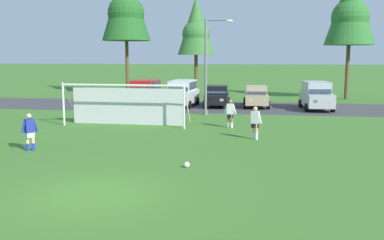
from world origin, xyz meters
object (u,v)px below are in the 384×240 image
at_px(player_striker_near, 255,123).
at_px(soccer_ball, 187,165).
at_px(street_lamp, 208,66).
at_px(player_defender_far, 230,114).
at_px(parked_car_slot_center, 256,96).
at_px(soccer_goal, 127,104).
at_px(parked_car_slot_center_left, 217,96).
at_px(parked_car_slot_left, 182,93).
at_px(parked_car_slot_center_right, 316,95).
at_px(player_midfield_center, 30,132).
at_px(parked_car_slot_far_left, 145,93).

bearing_deg(player_striker_near, soccer_ball, -111.67).
xyz_separation_m(player_striker_near, street_lamp, (-3.45, 8.56, 2.63)).
height_order(player_defender_far, parked_car_slot_center, parked_car_slot_center).
distance_m(soccer_goal, player_striker_near, 8.40).
height_order(parked_car_slot_center_left, parked_car_slot_center, same).
height_order(player_defender_far, parked_car_slot_left, parked_car_slot_left).
relative_size(soccer_goal, parked_car_slot_center, 1.73).
distance_m(player_defender_far, parked_car_slot_center_right, 11.32).
bearing_deg(parked_car_slot_left, parked_car_slot_center_right, -2.01).
height_order(parked_car_slot_center_right, street_lamp, street_lamp).
distance_m(player_defender_far, parked_car_slot_center_left, 10.62).
relative_size(player_midfield_center, parked_car_slot_far_left, 0.35).
distance_m(player_midfield_center, parked_car_slot_center_left, 18.99).
relative_size(parked_car_slot_left, street_lamp, 0.71).
bearing_deg(player_striker_near, player_defender_far, 114.55).
bearing_deg(parked_car_slot_center, parked_car_slot_far_left, -172.84).
height_order(player_striker_near, player_midfield_center, same).
distance_m(parked_car_slot_left, parked_car_slot_center, 6.05).
xyz_separation_m(parked_car_slot_far_left, street_lamp, (5.78, -4.22, 2.34)).
xyz_separation_m(parked_car_slot_center, street_lamp, (-3.26, -5.35, 2.58)).
height_order(parked_car_slot_center, street_lamp, street_lamp).
xyz_separation_m(soccer_goal, parked_car_slot_far_left, (-1.52, 9.48, -0.18)).
distance_m(player_striker_near, parked_car_slot_center_right, 13.65).
distance_m(parked_car_slot_far_left, parked_car_slot_center_right, 13.65).
height_order(soccer_ball, soccer_goal, soccer_goal).
height_order(soccer_ball, parked_car_slot_center_left, parked_car_slot_center_left).
xyz_separation_m(player_striker_near, parked_car_slot_center_left, (-3.38, 13.70, 0.05)).
bearing_deg(parked_car_slot_left, parked_car_slot_center, 5.94).
xyz_separation_m(player_defender_far, parked_car_slot_center, (1.30, 10.66, 0.05)).
relative_size(player_striker_near, parked_car_slot_left, 0.35).
xyz_separation_m(soccer_goal, parked_car_slot_center_left, (4.33, 10.41, -0.42)).
distance_m(soccer_ball, parked_car_slot_center, 20.01).
bearing_deg(parked_car_slot_center_left, parked_car_slot_left, -171.64).
distance_m(player_defender_far, parked_car_slot_far_left, 12.28).
distance_m(parked_car_slot_center, parked_car_slot_center_right, 4.72).
bearing_deg(parked_car_slot_center_left, parked_car_slot_center, 3.79).
bearing_deg(parked_car_slot_center_right, street_lamp, -151.03).
relative_size(soccer_goal, player_midfield_center, 4.54).
bearing_deg(player_midfield_center, soccer_ball, -13.37).
bearing_deg(parked_car_slot_center_right, parked_car_slot_left, 177.99).
bearing_deg(street_lamp, player_defender_far, -69.74).
distance_m(player_striker_near, parked_car_slot_far_left, 15.77).
bearing_deg(parked_car_slot_far_left, parked_car_slot_center_left, 8.99).
bearing_deg(player_defender_far, player_midfield_center, -137.45).
distance_m(soccer_goal, parked_car_slot_left, 10.11).
relative_size(parked_car_slot_left, parked_car_slot_center_right, 1.00).
xyz_separation_m(parked_car_slot_center_left, street_lamp, (-0.06, -5.14, 2.58)).
bearing_deg(parked_car_slot_center, parked_car_slot_left, -174.06).
bearing_deg(player_defender_far, parked_car_slot_center, 83.05).
xyz_separation_m(soccer_goal, parked_car_slot_center, (7.52, 10.62, -0.42)).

